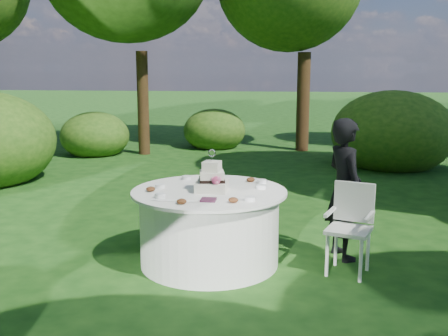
{
  "coord_description": "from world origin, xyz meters",
  "views": [
    {
      "loc": [
        0.78,
        -5.05,
        1.97
      ],
      "look_at": [
        0.15,
        0.0,
        1.0
      ],
      "focal_mm": 42.0,
      "sensor_mm": 36.0,
      "label": 1
    }
  ],
  "objects_px": {
    "napkins": "(208,200)",
    "guest": "(345,189)",
    "chair": "(351,221)",
    "cake": "(212,180)",
    "table": "(209,227)"
  },
  "relations": [
    {
      "from": "napkins",
      "to": "guest",
      "type": "xyz_separation_m",
      "value": [
        1.31,
        0.77,
        -0.04
      ]
    },
    {
      "from": "chair",
      "to": "cake",
      "type": "bearing_deg",
      "value": 179.9
    },
    {
      "from": "napkins",
      "to": "chair",
      "type": "xyz_separation_m",
      "value": [
        1.34,
        0.38,
        -0.26
      ]
    },
    {
      "from": "table",
      "to": "cake",
      "type": "xyz_separation_m",
      "value": [
        0.03,
        -0.04,
        0.5
      ]
    },
    {
      "from": "table",
      "to": "napkins",
      "type": "bearing_deg",
      "value": -82.22
    },
    {
      "from": "napkins",
      "to": "cake",
      "type": "relative_size",
      "value": 0.33
    },
    {
      "from": "napkins",
      "to": "guest",
      "type": "relative_size",
      "value": 0.09
    },
    {
      "from": "cake",
      "to": "chair",
      "type": "xyz_separation_m",
      "value": [
        1.36,
        -0.0,
        -0.37
      ]
    },
    {
      "from": "table",
      "to": "chair",
      "type": "height_order",
      "value": "chair"
    },
    {
      "from": "chair",
      "to": "table",
      "type": "bearing_deg",
      "value": 178.39
    },
    {
      "from": "napkins",
      "to": "cake",
      "type": "xyz_separation_m",
      "value": [
        -0.02,
        0.38,
        0.1
      ]
    },
    {
      "from": "cake",
      "to": "table",
      "type": "bearing_deg",
      "value": 133.14
    },
    {
      "from": "guest",
      "to": "cake",
      "type": "height_order",
      "value": "guest"
    },
    {
      "from": "guest",
      "to": "cake",
      "type": "bearing_deg",
      "value": 82.77
    },
    {
      "from": "cake",
      "to": "napkins",
      "type": "bearing_deg",
      "value": -86.61
    }
  ]
}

